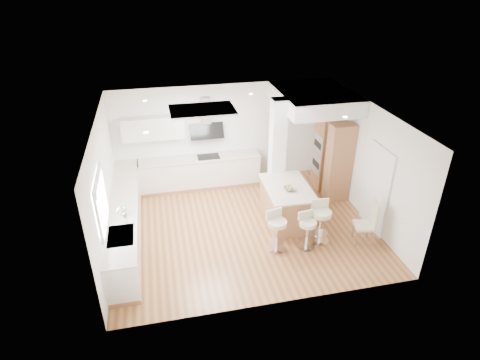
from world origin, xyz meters
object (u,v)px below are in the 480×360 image
object	(u,v)px
bar_stool_c	(321,219)
peninsula	(286,204)
bar_stool_b	(307,229)
bar_stool_a	(276,229)
dining_chair	(369,221)

from	to	relation	value
bar_stool_c	peninsula	bearing A→B (deg)	121.99
peninsula	bar_stool_c	size ratio (longest dim) A/B	1.57
bar_stool_b	peninsula	bearing A→B (deg)	87.50
bar_stool_a	bar_stool_c	xyz separation A→B (m)	(1.05, 0.09, 0.03)
bar_stool_a	dining_chair	distance (m)	2.08
peninsula	dining_chair	world-z (taller)	dining_chair
peninsula	bar_stool_b	size ratio (longest dim) A/B	1.82
bar_stool_c	bar_stool_b	bearing A→B (deg)	-152.24
dining_chair	bar_stool_a	bearing A→B (deg)	-172.23
dining_chair	bar_stool_c	bearing A→B (deg)	177.81
bar_stool_a	bar_stool_c	size ratio (longest dim) A/B	0.95
peninsula	bar_stool_a	distance (m)	1.16
peninsula	bar_stool_c	distance (m)	1.05
bar_stool_b	bar_stool_c	distance (m)	0.42
bar_stool_c	bar_stool_a	bearing A→B (deg)	-170.76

